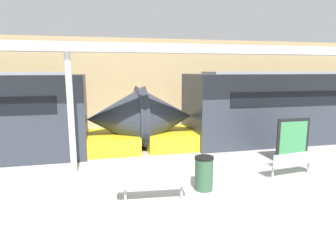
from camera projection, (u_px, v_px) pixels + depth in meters
name	position (u px, v px, depth m)	size (l,w,h in m)	color
ground_plane	(211.00, 202.00, 7.52)	(60.00, 60.00, 0.00)	#B2AFA8
station_wall	(144.00, 84.00, 17.05)	(56.00, 0.20, 5.00)	tan
train_left	(320.00, 107.00, 14.47)	(17.64, 2.93, 3.20)	#2D333D
bench_near	(154.00, 183.00, 7.51)	(1.83, 0.59, 0.79)	#ADB2B7
bench_far	(293.00, 161.00, 9.30)	(1.80, 0.65, 0.79)	#ADB2B7
trash_bin	(204.00, 173.00, 8.24)	(0.52, 0.52, 0.95)	#2D5138
poster_board	(293.00, 140.00, 10.81)	(1.28, 0.07, 1.57)	black
support_column_near	(71.00, 115.00, 9.32)	(0.20, 0.20, 3.81)	silver
canopy_beam	(67.00, 47.00, 8.94)	(28.00, 0.60, 0.28)	#B7B7BC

